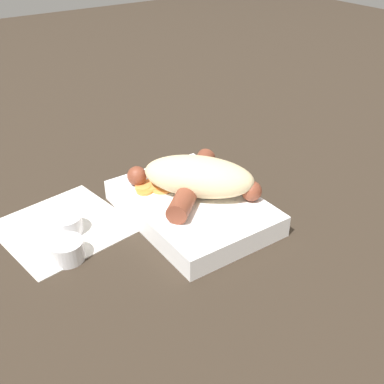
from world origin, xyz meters
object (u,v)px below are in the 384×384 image
(condiment_cup_far, at_px, (66,251))
(bread_roll, at_px, (199,176))
(food_tray, at_px, (192,207))
(condiment_cup_near, at_px, (66,226))
(sausage, at_px, (193,183))

(condiment_cup_far, bearing_deg, bread_roll, 88.74)
(food_tray, height_order, condiment_cup_near, food_tray)
(condiment_cup_far, bearing_deg, condiment_cup_near, 158.52)
(food_tray, distance_m, sausage, 0.03)
(condiment_cup_far, bearing_deg, food_tray, 86.42)
(condiment_cup_near, xyz_separation_m, condiment_cup_far, (0.05, -0.02, 0.00))
(bread_roll, bearing_deg, condiment_cup_near, -107.66)
(bread_roll, relative_size, sausage, 1.08)
(food_tray, distance_m, bread_roll, 0.05)
(food_tray, xyz_separation_m, sausage, (-0.01, 0.01, 0.03))
(sausage, height_order, condiment_cup_near, sausage)
(food_tray, height_order, bread_roll, bread_roll)
(sausage, height_order, condiment_cup_far, sausage)
(condiment_cup_near, bearing_deg, food_tray, 68.52)
(condiment_cup_near, bearing_deg, condiment_cup_far, -21.48)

